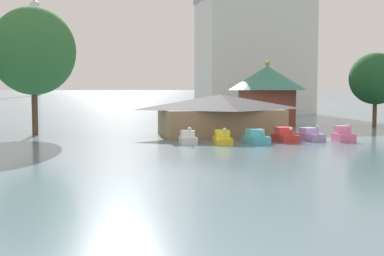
% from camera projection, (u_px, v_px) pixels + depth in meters
% --- Properties ---
extents(pedal_boat_white, '(1.54, 2.54, 1.59)m').
position_uv_depth(pedal_boat_white, '(188.00, 138.00, 46.15)').
color(pedal_boat_white, white).
rests_on(pedal_boat_white, ground).
extents(pedal_boat_yellow, '(1.86, 3.15, 1.56)m').
position_uv_depth(pedal_boat_yellow, '(222.00, 138.00, 46.02)').
color(pedal_boat_yellow, yellow).
rests_on(pedal_boat_yellow, ground).
extents(pedal_boat_cyan, '(1.94, 2.85, 1.45)m').
position_uv_depth(pedal_boat_cyan, '(256.00, 138.00, 46.05)').
color(pedal_boat_cyan, '#4CB7CC').
rests_on(pedal_boat_cyan, ground).
extents(pedal_boat_red, '(1.80, 2.91, 1.46)m').
position_uv_depth(pedal_boat_red, '(285.00, 136.00, 47.55)').
color(pedal_boat_red, red).
rests_on(pedal_boat_red, ground).
extents(pedal_boat_lavender, '(2.15, 3.01, 1.60)m').
position_uv_depth(pedal_boat_lavender, '(310.00, 135.00, 48.79)').
color(pedal_boat_lavender, '#B299D8').
rests_on(pedal_boat_lavender, ground).
extents(pedal_boat_pink, '(1.90, 2.62, 1.69)m').
position_uv_depth(pedal_boat_pink, '(343.00, 135.00, 48.12)').
color(pedal_boat_pink, pink).
rests_on(pedal_boat_pink, ground).
extents(boathouse, '(13.31, 8.51, 4.40)m').
position_uv_depth(boathouse, '(220.00, 114.00, 53.34)').
color(boathouse, '#9E7F5B').
rests_on(boathouse, ground).
extents(green_roof_pavilion, '(10.26, 10.26, 8.65)m').
position_uv_depth(green_roof_pavilion, '(267.00, 92.00, 66.17)').
color(green_roof_pavilion, brown).
rests_on(green_roof_pavilion, ground).
extents(shoreline_tree_mid, '(9.01, 9.01, 13.74)m').
position_uv_depth(shoreline_tree_mid, '(33.00, 51.00, 53.84)').
color(shoreline_tree_mid, brown).
rests_on(shoreline_tree_mid, ground).
extents(shoreline_tree_right, '(6.70, 6.70, 9.58)m').
position_uv_depth(shoreline_tree_right, '(376.00, 79.00, 64.69)').
color(shoreline_tree_right, brown).
rests_on(shoreline_tree_right, ground).
extents(background_building_block, '(21.12, 14.48, 22.98)m').
position_uv_depth(background_building_block, '(253.00, 55.00, 99.45)').
color(background_building_block, silver).
rests_on(background_building_block, ground).
extents(distant_broadcast_tower, '(6.56, 6.56, 111.44)m').
position_uv_depth(distant_broadcast_tower, '(35.00, 22.00, 318.57)').
color(distant_broadcast_tower, silver).
rests_on(distant_broadcast_tower, ground).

